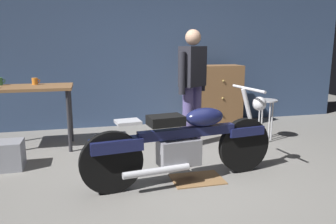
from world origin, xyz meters
name	(u,v)px	position (x,y,z in m)	size (l,w,h in m)	color
ground_plane	(183,184)	(0.00, 0.00, 0.00)	(12.00, 12.00, 0.00)	gray
back_wall	(140,39)	(0.00, 2.80, 1.55)	(8.00, 0.12, 3.10)	#384C70
workbench	(24,94)	(-1.80, 1.68, 0.79)	(1.30, 0.64, 0.90)	brown
motorcycle	(185,142)	(0.04, 0.08, 0.45)	(2.18, 0.67, 1.00)	black
person_standing	(192,83)	(0.51, 1.30, 0.93)	(0.48, 0.40, 1.67)	#594E88
shop_stool	(266,109)	(1.69, 1.28, 0.50)	(0.32, 0.32, 0.64)	#B2B2B7
wooden_dresser	(218,96)	(1.32, 2.30, 0.55)	(0.80, 0.47, 1.10)	brown
drip_tray	(197,179)	(0.19, 0.09, 0.01)	(0.56, 0.40, 0.01)	olive
storage_bin	(4,155)	(-1.95, 0.93, 0.17)	(0.44, 0.32, 0.34)	gray
mug_green_speckled	(0,81)	(-2.14, 1.89, 0.95)	(0.12, 0.08, 0.11)	#3D7F4C
mug_orange_travel	(35,81)	(-1.67, 1.86, 0.95)	(0.11, 0.08, 0.10)	orange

